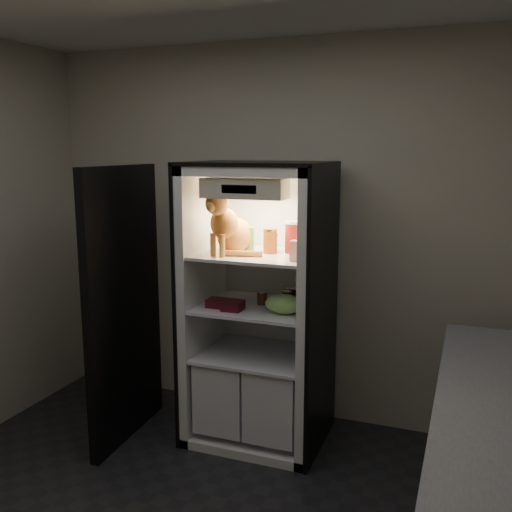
{
  "coord_description": "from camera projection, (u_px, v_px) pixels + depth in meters",
  "views": [
    {
      "loc": [
        1.29,
        -2.07,
        1.95
      ],
      "look_at": [
        -0.01,
        1.32,
        1.27
      ],
      "focal_mm": 40.0,
      "sensor_mm": 36.0,
      "label": 1
    }
  ],
  "objects": [
    {
      "name": "soda_can_b",
      "position": [
        294.0,
        298.0,
        3.69
      ],
      "size": [
        0.07,
        0.07,
        0.13
      ],
      "color": "black",
      "rests_on": "refrigerator"
    },
    {
      "name": "condiment_jar",
      "position": [
        262.0,
        297.0,
        3.76
      ],
      "size": [
        0.07,
        0.07,
        0.09
      ],
      "color": "#4F2C16",
      "rests_on": "refrigerator"
    },
    {
      "name": "grape_bag",
      "position": [
        284.0,
        304.0,
        3.55
      ],
      "size": [
        0.24,
        0.18,
        0.12
      ],
      "primitive_type": "ellipsoid",
      "color": "#79B353",
      "rests_on": "refrigerator"
    },
    {
      "name": "salsa_jar",
      "position": [
        270.0,
        241.0,
        3.67
      ],
      "size": [
        0.09,
        0.09,
        0.16
      ],
      "color": "maroon",
      "rests_on": "refrigerator"
    },
    {
      "name": "mayo_tub",
      "position": [
        271.0,
        242.0,
        3.74
      ],
      "size": [
        0.08,
        0.08,
        0.12
      ],
      "color": "white",
      "rests_on": "refrigerator"
    },
    {
      "name": "soda_can_c",
      "position": [
        287.0,
        300.0,
        3.65
      ],
      "size": [
        0.06,
        0.06,
        0.12
      ],
      "color": "black",
      "rests_on": "refrigerator"
    },
    {
      "name": "parmesan_shaker",
      "position": [
        249.0,
        240.0,
        3.7
      ],
      "size": [
        0.06,
        0.06,
        0.16
      ],
      "color": "#227C36",
      "rests_on": "refrigerator"
    },
    {
      "name": "refrigerator",
      "position": [
        260.0,
        324.0,
        3.84
      ],
      "size": [
        0.9,
        0.72,
        1.88
      ],
      "color": "white",
      "rests_on": "floor"
    },
    {
      "name": "fridge_door",
      "position": [
        124.0,
        307.0,
        3.8
      ],
      "size": [
        0.11,
        0.87,
        1.85
      ],
      "rotation": [
        0.0,
        0.0,
        0.05
      ],
      "color": "black",
      "rests_on": "floor"
    },
    {
      "name": "room_shell",
      "position": [
        146.0,
        229.0,
        2.41
      ],
      "size": [
        3.6,
        3.6,
        3.6
      ],
      "color": "white",
      "rests_on": "floor"
    },
    {
      "name": "berry_box_left",
      "position": [
        216.0,
        303.0,
        3.71
      ],
      "size": [
        0.11,
        0.11,
        0.06
      ],
      "primitive_type": "cube",
      "color": "#4D0C14",
      "rests_on": "refrigerator"
    },
    {
      "name": "pepper_jar",
      "position": [
        294.0,
        237.0,
        3.68
      ],
      "size": [
        0.12,
        0.12,
        0.21
      ],
      "color": "#A82816",
      "rests_on": "refrigerator"
    },
    {
      "name": "soda_can_a",
      "position": [
        289.0,
        296.0,
        3.74
      ],
      "size": [
        0.06,
        0.06,
        0.12
      ],
      "color": "black",
      "rests_on": "refrigerator"
    },
    {
      "name": "tabby_cat",
      "position": [
        229.0,
        228.0,
        3.64
      ],
      "size": [
        0.37,
        0.43,
        0.44
      ],
      "rotation": [
        0.0,
        0.0,
        -0.22
      ],
      "color": "#BF6318",
      "rests_on": "refrigerator"
    },
    {
      "name": "berry_box_right",
      "position": [
        233.0,
        305.0,
        3.63
      ],
      "size": [
        0.12,
        0.12,
        0.06
      ],
      "primitive_type": "cube",
      "color": "#4D0C14",
      "rests_on": "refrigerator"
    },
    {
      "name": "cream_carton",
      "position": [
        297.0,
        251.0,
        3.42
      ],
      "size": [
        0.07,
        0.07,
        0.12
      ],
      "primitive_type": "cube",
      "color": "silver",
      "rests_on": "refrigerator"
    }
  ]
}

